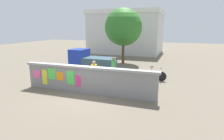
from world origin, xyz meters
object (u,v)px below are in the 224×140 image
(auto_rickshaw_truck, at_px, (90,61))
(tree_roadside, at_px, (123,27))
(bicycle_near, at_px, (154,75))
(person_bystander, at_px, (114,66))
(person_walking, at_px, (94,71))
(motorcycle, at_px, (134,81))

(auto_rickshaw_truck, relative_size, tree_roadside, 0.68)
(auto_rickshaw_truck, distance_m, bicycle_near, 5.18)
(auto_rickshaw_truck, xyz_separation_m, bicycle_near, (5.11, -0.66, -0.54))
(tree_roadside, bearing_deg, bicycle_near, -54.87)
(person_bystander, distance_m, tree_roadside, 6.98)
(person_walking, height_order, person_bystander, same)
(auto_rickshaw_truck, distance_m, person_bystander, 2.98)
(auto_rickshaw_truck, height_order, bicycle_near, auto_rickshaw_truck)
(person_walking, relative_size, tree_roadside, 0.30)
(person_walking, distance_m, person_bystander, 1.91)
(bicycle_near, xyz_separation_m, person_walking, (-3.20, -2.73, 0.62))
(bicycle_near, relative_size, tree_roadside, 0.32)
(auto_rickshaw_truck, height_order, person_bystander, auto_rickshaw_truck)
(motorcycle, distance_m, person_bystander, 2.32)
(bicycle_near, bearing_deg, person_bystander, -160.36)
(person_bystander, bearing_deg, bicycle_near, 19.64)
(auto_rickshaw_truck, bearing_deg, person_walking, -60.61)
(auto_rickshaw_truck, distance_m, motorcycle, 5.25)
(motorcycle, relative_size, person_walking, 1.15)
(motorcycle, distance_m, person_walking, 2.48)
(motorcycle, xyz_separation_m, tree_roadside, (-3.02, 7.77, 3.10))
(motorcycle, distance_m, bicycle_near, 2.46)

